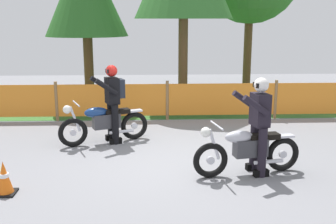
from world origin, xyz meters
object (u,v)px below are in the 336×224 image
at_px(motorcycle_lead, 104,123).
at_px(rider_trailing, 259,122).
at_px(traffic_cone, 4,178).
at_px(rider_lead, 113,99).
at_px(motorcycle_trailing, 247,149).

height_order(motorcycle_lead, rider_trailing, rider_trailing).
relative_size(motorcycle_lead, rider_trailing, 1.11).
height_order(motorcycle_lead, traffic_cone, motorcycle_lead).
bearing_deg(rider_lead, traffic_cone, 39.76).
relative_size(rider_lead, rider_trailing, 1.00).
bearing_deg(traffic_cone, rider_trailing, 9.51).
distance_m(motorcycle_trailing, rider_trailing, 0.50).
xyz_separation_m(rider_trailing, traffic_cone, (-4.10, -0.69, -0.66)).
distance_m(rider_lead, rider_trailing, 3.31).
relative_size(motorcycle_trailing, rider_trailing, 1.15).
relative_size(motorcycle_trailing, traffic_cone, 3.67).
xyz_separation_m(motorcycle_trailing, traffic_cone, (-3.92, -0.65, -0.19)).
height_order(motorcycle_trailing, traffic_cone, motorcycle_trailing).
height_order(rider_lead, traffic_cone, rider_lead).
bearing_deg(traffic_cone, rider_lead, 61.56).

